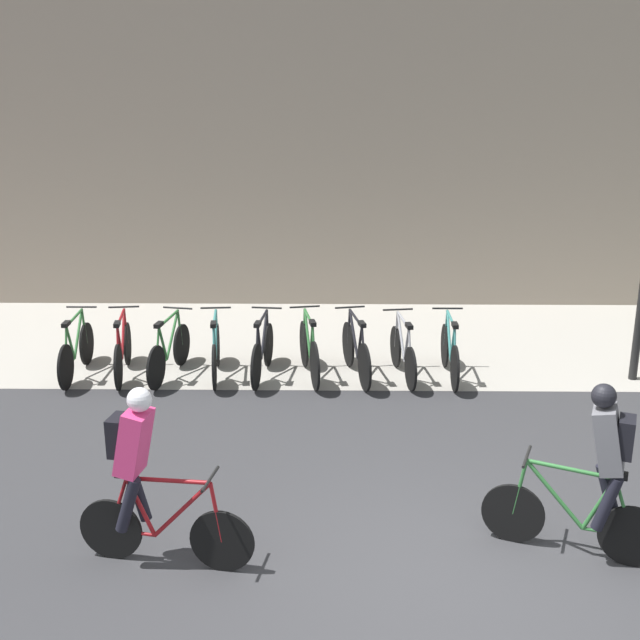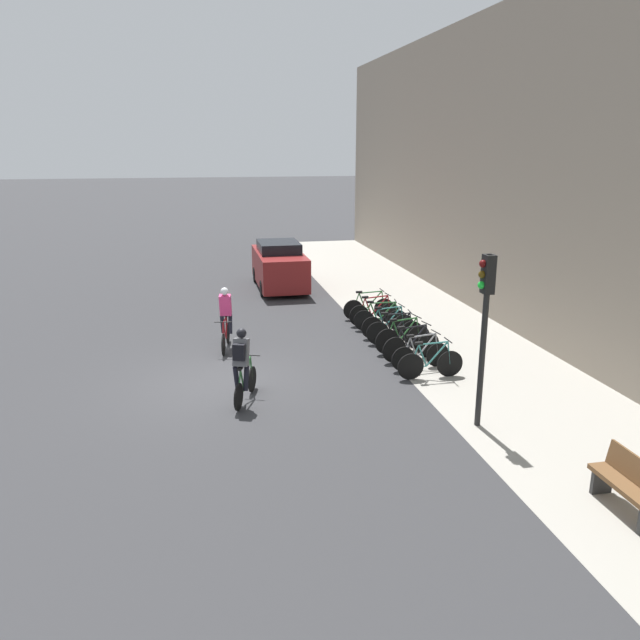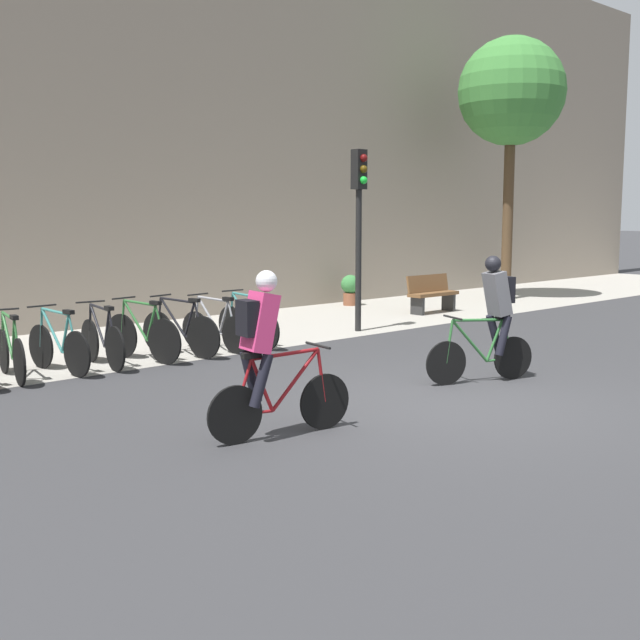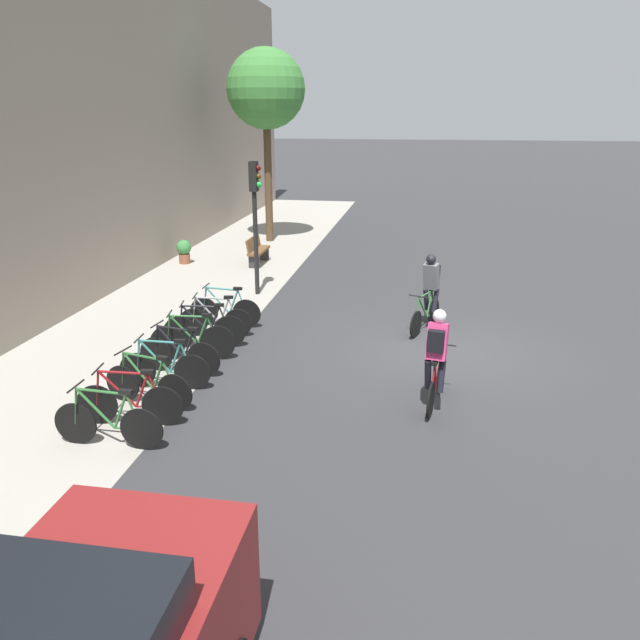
{
  "view_description": "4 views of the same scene",
  "coord_description": "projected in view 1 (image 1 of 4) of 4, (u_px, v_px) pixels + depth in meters",
  "views": [
    {
      "loc": [
        -1.07,
        -6.19,
        4.36
      ],
      "look_at": [
        -1.19,
        3.11,
        1.49
      ],
      "focal_mm": 45.0,
      "sensor_mm": 36.0,
      "label": 1
    },
    {
      "loc": [
        14.31,
        -0.49,
        5.56
      ],
      "look_at": [
        0.48,
        2.32,
        1.58
      ],
      "focal_mm": 35.0,
      "sensor_mm": 36.0,
      "label": 2
    },
    {
      "loc": [
        -7.79,
        -6.0,
        2.3
      ],
      "look_at": [
        -0.37,
        2.02,
        0.86
      ],
      "focal_mm": 45.0,
      "sensor_mm": 36.0,
      "label": 3
    },
    {
      "loc": [
        -12.45,
        0.55,
        4.78
      ],
      "look_at": [
        -2.1,
        2.33,
        1.24
      ],
      "focal_mm": 35.0,
      "sensor_mm": 36.0,
      "label": 4
    }
  ],
  "objects": [
    {
      "name": "parked_bike_8",
      "position": [
        450.0,
        352.0,
        11.86
      ],
      "size": [
        0.46,
        1.69,
        0.97
      ],
      "color": "black",
      "rests_on": "ground"
    },
    {
      "name": "kerb_strip",
      "position": [
        393.0,
        341.0,
        13.63
      ],
      "size": [
        44.0,
        4.5,
        0.01
      ],
      "primitive_type": "cube",
      "color": "#A39E93",
      "rests_on": "ground"
    },
    {
      "name": "parked_bike_1",
      "position": [
        123.0,
        351.0,
        11.93
      ],
      "size": [
        0.46,
        1.72,
        0.97
      ],
      "color": "black",
      "rests_on": "ground"
    },
    {
      "name": "parked_bike_0",
      "position": [
        76.0,
        351.0,
        11.94
      ],
      "size": [
        0.46,
        1.71,
        0.97
      ],
      "color": "black",
      "rests_on": "ground"
    },
    {
      "name": "ground",
      "position": [
        448.0,
        581.0,
        7.18
      ],
      "size": [
        200.0,
        200.0,
        0.0
      ],
      "primitive_type": "plane",
      "color": "#333335"
    },
    {
      "name": "parked_bike_3",
      "position": [
        216.0,
        352.0,
        11.91
      ],
      "size": [
        0.46,
        1.66,
        0.97
      ],
      "color": "black",
      "rests_on": "ground"
    },
    {
      "name": "cyclist_pink",
      "position": [
        142.0,
        470.0,
        7.19
      ],
      "size": [
        1.66,
        0.54,
        1.74
      ],
      "color": "black",
      "rests_on": "ground"
    },
    {
      "name": "parked_bike_5",
      "position": [
        309.0,
        351.0,
        11.89
      ],
      "size": [
        0.48,
        1.69,
        0.99
      ],
      "color": "black",
      "rests_on": "ground"
    },
    {
      "name": "parked_bike_6",
      "position": [
        356.0,
        351.0,
        11.88
      ],
      "size": [
        0.51,
        1.71,
        0.98
      ],
      "color": "black",
      "rests_on": "ground"
    },
    {
      "name": "parked_bike_2",
      "position": [
        169.0,
        352.0,
        11.92
      ],
      "size": [
        0.47,
        1.67,
        0.96
      ],
      "color": "black",
      "rests_on": "ground"
    },
    {
      "name": "parked_bike_4",
      "position": [
        262.0,
        352.0,
        11.9
      ],
      "size": [
        0.46,
        1.66,
        0.97
      ],
      "color": "black",
      "rests_on": "ground"
    },
    {
      "name": "cyclist_grey",
      "position": [
        599.0,
        466.0,
        7.26
      ],
      "size": [
        1.58,
        0.7,
        1.74
      ],
      "color": "black",
      "rests_on": "ground"
    },
    {
      "name": "building_facade",
      "position": [
        390.0,
        44.0,
        14.63
      ],
      "size": [
        44.0,
        0.6,
        9.73
      ],
      "primitive_type": "cube",
      "color": "gray",
      "rests_on": "ground"
    },
    {
      "name": "parked_bike_7",
      "position": [
        403.0,
        353.0,
        11.88
      ],
      "size": [
        0.46,
        1.62,
        0.95
      ],
      "color": "black",
      "rests_on": "ground"
    }
  ]
}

